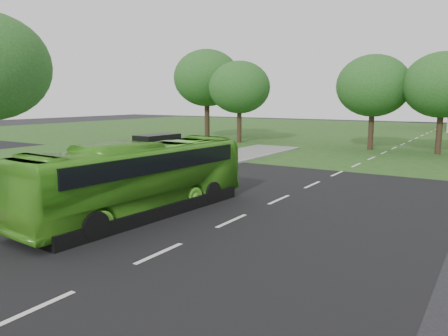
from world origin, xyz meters
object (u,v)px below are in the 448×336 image
at_px(tree_park_a, 239,87).
at_px(tree_park_c, 443,85).
at_px(bus, 139,178).
at_px(tree_park_b, 373,86).
at_px(tree_park_f, 207,78).

distance_m(tree_park_a, tree_park_c, 18.24).
bearing_deg(tree_park_a, bus, -67.29).
bearing_deg(tree_park_b, tree_park_a, -176.85).
relative_size(tree_park_a, tree_park_b, 1.00).
xyz_separation_m(tree_park_b, bus, (-1.98, -26.67, -4.08)).
bearing_deg(tree_park_c, tree_park_b, 176.99).
bearing_deg(tree_park_f, tree_park_a, -22.35).
distance_m(tree_park_a, tree_park_b, 12.86).
relative_size(tree_park_a, tree_park_c, 1.01).
distance_m(tree_park_f, bus, 33.06).
bearing_deg(tree_park_c, bus, -105.59).
xyz_separation_m(tree_park_b, tree_park_f, (-18.36, 1.56, 1.15)).
bearing_deg(tree_park_c, tree_park_f, 175.55).
bearing_deg(tree_park_b, bus, -94.24).
relative_size(tree_park_c, tree_park_f, 0.82).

